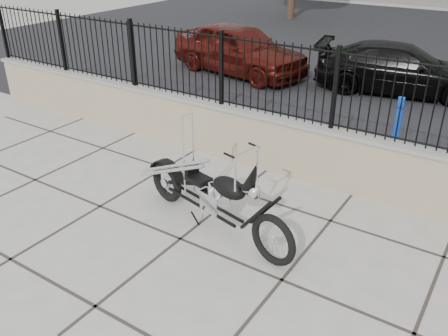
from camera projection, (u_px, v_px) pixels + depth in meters
name	position (u px, v px, depth m)	size (l,w,h in m)	color
ground_plane	(180.00, 239.00, 6.27)	(90.00, 90.00, 0.00)	#99968E
parking_lot	(414.00, 53.00, 15.59)	(30.00, 30.00, 0.00)	black
retaining_wall	(271.00, 142.00, 7.92)	(14.00, 0.36, 0.96)	gray
iron_fence	(274.00, 79.00, 7.43)	(14.00, 0.08, 1.20)	black
chopper_motorcycle	(211.00, 177.00, 6.17)	(2.60, 0.46, 1.56)	black
car_red	(239.00, 49.00, 13.10)	(1.63, 4.06, 1.38)	#450F09
car_black	(400.00, 69.00, 11.61)	(1.66, 4.10, 1.19)	black
bollard_a	(221.00, 92.00, 10.48)	(0.10, 0.10, 0.86)	blue
bollard_b	(397.00, 125.00, 8.54)	(0.12, 0.12, 1.02)	#0B3FAB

